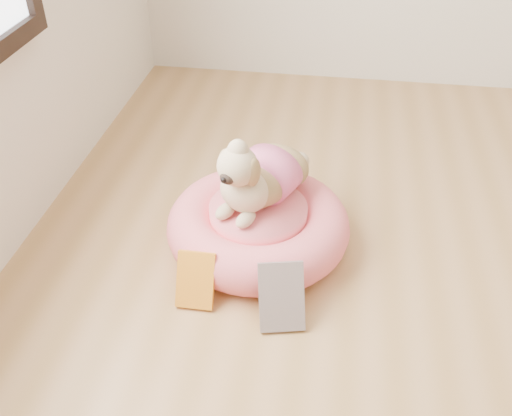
# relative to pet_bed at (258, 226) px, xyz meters

# --- Properties ---
(pet_bed) EXTENTS (0.64, 0.64, 0.16)m
(pet_bed) POSITION_rel_pet_bed_xyz_m (0.00, 0.00, 0.00)
(pet_bed) COLOR #EA5B72
(pet_bed) RESTS_ON floor
(dog) EXTENTS (0.42, 0.49, 0.30)m
(dog) POSITION_rel_pet_bed_xyz_m (-0.01, 0.03, 0.23)
(dog) COLOR brown
(dog) RESTS_ON pet_bed
(book_yellow) EXTENTS (0.12, 0.11, 0.17)m
(book_yellow) POSITION_rel_pet_bed_xyz_m (-0.15, -0.30, 0.00)
(book_yellow) COLOR yellow
(book_yellow) RESTS_ON floor
(book_white) EXTENTS (0.16, 0.16, 0.19)m
(book_white) POSITION_rel_pet_bed_xyz_m (0.12, -0.34, 0.02)
(book_white) COLOR silver
(book_white) RESTS_ON floor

